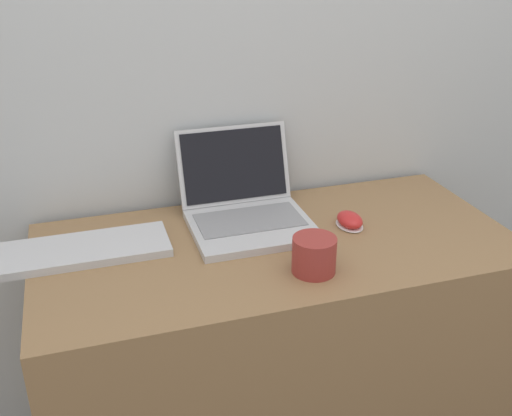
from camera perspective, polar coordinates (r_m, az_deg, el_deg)
name	(u,v)px	position (r m, az deg, el deg)	size (l,w,h in m)	color
wall_back	(239,23)	(1.66, -1.61, 17.21)	(7.00, 0.04, 2.50)	silver
desk	(275,362)	(1.72, 1.85, -14.43)	(1.20, 0.58, 0.76)	#936D47
laptop	(246,206)	(1.59, -0.99, 0.20)	(0.31, 0.34, 0.22)	silver
drink_cup	(314,254)	(1.37, 5.56, -4.40)	(0.10, 0.10, 0.09)	#9E332D
computer_mouse	(350,220)	(1.60, 8.92, -1.18)	(0.07, 0.09, 0.04)	white
external_keyboard	(75,251)	(1.51, -16.87, -3.95)	(0.45, 0.16, 0.02)	silver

